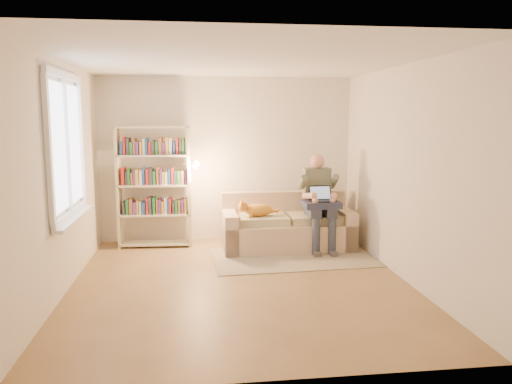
{
  "coord_description": "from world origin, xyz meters",
  "views": [
    {
      "loc": [
        -0.53,
        -5.72,
        1.97
      ],
      "look_at": [
        0.31,
        1.0,
        0.96
      ],
      "focal_mm": 35.0,
      "sensor_mm": 36.0,
      "label": 1
    }
  ],
  "objects": [
    {
      "name": "floor",
      "position": [
        0.0,
        0.0,
        0.0
      ],
      "size": [
        4.5,
        4.5,
        0.0
      ],
      "primitive_type": "plane",
      "color": "brown",
      "rests_on": "ground"
    },
    {
      "name": "wall_back",
      "position": [
        0.0,
        2.25,
        1.3
      ],
      "size": [
        4.0,
        0.02,
        2.6
      ],
      "primitive_type": "cube",
      "color": "silver",
      "rests_on": "floor"
    },
    {
      "name": "person",
      "position": [
        1.31,
        1.43,
        0.8
      ],
      "size": [
        0.4,
        0.65,
        1.43
      ],
      "rotation": [
        0.0,
        0.0,
        0.01
      ],
      "color": "#68705B",
      "rests_on": "sofa"
    },
    {
      "name": "laptop",
      "position": [
        1.31,
        1.3,
        0.81
      ],
      "size": [
        0.33,
        0.29,
        0.27
      ],
      "rotation": [
        0.0,
        0.0,
        0.01
      ],
      "color": "black",
      "rests_on": "blanket"
    },
    {
      "name": "blanket",
      "position": [
        1.31,
        1.29,
        0.71
      ],
      "size": [
        0.53,
        0.44,
        0.09
      ],
      "primitive_type": "cube",
      "rotation": [
        0.0,
        0.0,
        0.01
      ],
      "color": "#262B42",
      "rests_on": "person"
    },
    {
      "name": "cat",
      "position": [
        0.39,
        1.45,
        0.62
      ],
      "size": [
        0.63,
        0.22,
        0.23
      ],
      "rotation": [
        0.0,
        0.0,
        0.01
      ],
      "color": "#FFA931",
      "rests_on": "sofa"
    },
    {
      "name": "bookshelf",
      "position": [
        -1.13,
        1.9,
        1.03
      ],
      "size": [
        1.23,
        0.39,
        1.86
      ],
      "rotation": [
        0.0,
        0.0,
        -0.05
      ],
      "color": "beige",
      "rests_on": "floor"
    },
    {
      "name": "window",
      "position": [
        -1.95,
        0.2,
        1.38
      ],
      "size": [
        0.12,
        1.52,
        1.69
      ],
      "color": "white",
      "rests_on": "wall_left"
    },
    {
      "name": "wall_left",
      "position": [
        -2.0,
        0.0,
        1.3
      ],
      "size": [
        0.02,
        4.5,
        2.6
      ],
      "primitive_type": "cube",
      "color": "silver",
      "rests_on": "floor"
    },
    {
      "name": "rug",
      "position": [
        0.84,
        1.01,
        0.01
      ],
      "size": [
        2.32,
        1.44,
        0.01
      ],
      "primitive_type": "cube",
      "rotation": [
        0.0,
        0.0,
        0.05
      ],
      "color": "gray",
      "rests_on": "floor"
    },
    {
      "name": "ceiling",
      "position": [
        0.0,
        0.0,
        2.6
      ],
      "size": [
        4.0,
        4.5,
        0.02
      ],
      "primitive_type": "cube",
      "color": "white",
      "rests_on": "wall_back"
    },
    {
      "name": "wall_front",
      "position": [
        0.0,
        -2.25,
        1.3
      ],
      "size": [
        4.0,
        0.02,
        2.6
      ],
      "primitive_type": "cube",
      "color": "silver",
      "rests_on": "floor"
    },
    {
      "name": "wall_right",
      "position": [
        2.0,
        0.0,
        1.3
      ],
      "size": [
        0.02,
        4.5,
        2.6
      ],
      "primitive_type": "cube",
      "color": "silver",
      "rests_on": "floor"
    },
    {
      "name": "sofa",
      "position": [
        0.86,
        1.58,
        0.3
      ],
      "size": [
        1.95,
        0.9,
        0.83
      ],
      "rotation": [
        0.0,
        0.0,
        0.01
      ],
      "color": "#CFB392",
      "rests_on": "floor"
    }
  ]
}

